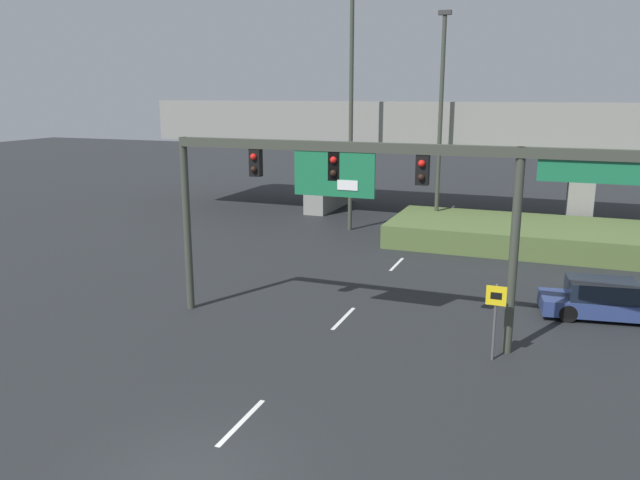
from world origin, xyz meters
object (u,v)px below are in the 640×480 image
Objects in this scene: speed_limit_sign at (495,311)px; parked_sedan_near_right at (604,300)px; highway_light_pole_near at (440,118)px; highway_light_pole_far at (351,72)px; signal_gantry at (368,181)px.

parked_sedan_near_right is at bearing 57.52° from speed_limit_sign.
highway_light_pole_near is 15.98m from parked_sedan_near_right.
speed_limit_sign is at bearing -58.35° from highway_light_pole_far.
parked_sedan_near_right is at bearing -39.12° from highway_light_pole_far.
parked_sedan_near_right is (7.66, 4.53, -4.55)m from signal_gantry.
signal_gantry is 5.66m from speed_limit_sign.
highway_light_pole_near is 5.67m from highway_light_pole_far.
speed_limit_sign is at bearing -131.08° from parked_sedan_near_right.
highway_light_pole_far reaches higher than parked_sedan_near_right.
highway_light_pole_near is at bearing 116.01° from parked_sedan_near_right.
highway_light_pole_far reaches higher than speed_limit_sign.
signal_gantry is 16.81m from highway_light_pole_far.
highway_light_pole_far is (-9.93, 16.11, 7.51)m from speed_limit_sign.
signal_gantry is 16.83m from highway_light_pole_near.
signal_gantry reaches higher than parked_sedan_near_right.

